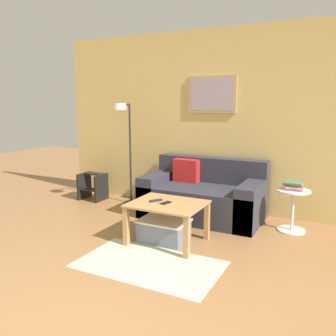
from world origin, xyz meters
name	(u,v)px	position (x,y,z in m)	size (l,w,h in m)	color
wall_back	(235,122)	(0.00, 3.53, 1.28)	(5.60, 0.09, 2.55)	#D6B76B
area_rug	(149,264)	(-0.20, 1.47, 0.00)	(1.38, 0.81, 0.01)	#B2B79E
couch	(203,197)	(-0.28, 3.07, 0.28)	(1.58, 0.87, 0.78)	#2D2D38
coffee_table	(167,211)	(-0.30, 2.04, 0.37)	(0.80, 0.65, 0.46)	#AD7F4C
storage_bin	(164,230)	(-0.35, 2.05, 0.13)	(0.55, 0.39, 0.25)	slate
floor_lamp	(124,136)	(-1.52, 3.04, 1.05)	(0.23, 0.46, 1.53)	black
side_table	(293,206)	(0.89, 3.05, 0.31)	(0.40, 0.40, 0.51)	silver
book_stack	(293,186)	(0.88, 3.07, 0.56)	(0.24, 0.20, 0.10)	#8C4C93
remote_control	(156,201)	(-0.44, 2.04, 0.47)	(0.04, 0.15, 0.02)	#232328
cell_phone	(166,203)	(-0.31, 2.03, 0.46)	(0.07, 0.14, 0.01)	black
step_stool	(93,186)	(-2.18, 3.09, 0.23)	(0.38, 0.33, 0.42)	black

